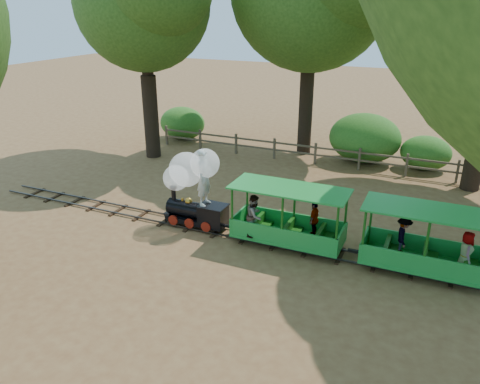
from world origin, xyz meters
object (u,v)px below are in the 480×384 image
at_px(carriage_rear, 426,248).
at_px(carriage_front, 283,223).
at_px(locomotive, 192,182).
at_px(fence, 337,155).

bearing_deg(carriage_rear, carriage_front, -178.65).
relative_size(locomotive, carriage_rear, 0.80).
distance_m(carriage_front, fence, 8.06).
bearing_deg(carriage_front, locomotive, 177.80).
bearing_deg(fence, carriage_front, -88.32).
bearing_deg(fence, locomotive, -110.30).
distance_m(carriage_front, carriage_rear, 4.03).
distance_m(locomotive, fence, 8.52).
xyz_separation_m(locomotive, fence, (2.94, 7.94, -1.00)).
distance_m(locomotive, carriage_rear, 7.25).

